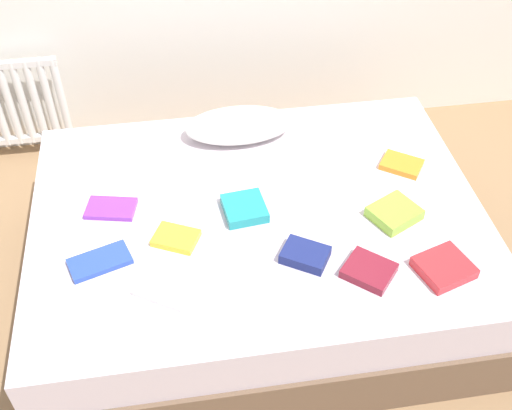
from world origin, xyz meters
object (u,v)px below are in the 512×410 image
at_px(textbook_lime, 394,213).
at_px(textbook_yellow, 176,238).
at_px(textbook_blue, 100,261).
at_px(radiator, 16,103).
at_px(textbook_orange, 402,164).
at_px(textbook_teal, 244,208).
at_px(textbook_red, 444,267).
at_px(textbook_purple, 111,208).
at_px(textbook_navy, 305,255).
at_px(textbook_white, 164,290).
at_px(pillow, 239,125).
at_px(textbook_maroon, 369,271).
at_px(bed, 258,249).

height_order(textbook_lime, textbook_yellow, textbook_lime).
distance_m(textbook_lime, textbook_blue, 1.25).
distance_m(radiator, textbook_orange, 2.17).
relative_size(textbook_yellow, textbook_orange, 0.98).
relative_size(radiator, textbook_teal, 2.99).
relative_size(textbook_red, textbook_orange, 1.09).
bearing_deg(textbook_red, textbook_teal, 130.23).
height_order(textbook_lime, textbook_teal, textbook_lime).
xyz_separation_m(textbook_teal, textbook_purple, (-0.57, 0.10, -0.01)).
bearing_deg(radiator, textbook_yellow, -57.99).
relative_size(textbook_navy, textbook_white, 0.85).
relative_size(radiator, textbook_orange, 3.01).
distance_m(pillow, textbook_lime, 0.89).
height_order(textbook_blue, textbook_maroon, textbook_maroon).
xyz_separation_m(textbook_blue, textbook_maroon, (1.05, -0.22, 0.01)).
distance_m(textbook_lime, textbook_orange, 0.35).
bearing_deg(textbook_lime, textbook_orange, 39.31).
height_order(textbook_navy, textbook_white, textbook_navy).
distance_m(textbook_navy, textbook_maroon, 0.26).
height_order(textbook_red, textbook_maroon, textbook_red).
height_order(radiator, textbook_lime, radiator).
height_order(textbook_maroon, textbook_orange, textbook_maroon).
xyz_separation_m(pillow, textbook_navy, (0.15, -0.85, -0.04)).
distance_m(bed, textbook_lime, 0.65).
bearing_deg(pillow, textbook_yellow, -118.04).
distance_m(pillow, textbook_white, 1.02).
bearing_deg(textbook_orange, textbook_lime, -78.29).
height_order(textbook_navy, textbook_teal, same).
bearing_deg(bed, textbook_maroon, -48.86).
height_order(bed, textbook_orange, textbook_orange).
height_order(textbook_lime, textbook_navy, textbook_lime).
xyz_separation_m(textbook_navy, textbook_white, (-0.57, -0.08, -0.01)).
bearing_deg(textbook_red, textbook_maroon, 155.74).
height_order(radiator, textbook_yellow, radiator).
bearing_deg(textbook_purple, textbook_navy, -15.12).
height_order(pillow, textbook_lime, pillow).
bearing_deg(textbook_yellow, textbook_lime, 25.72).
xyz_separation_m(textbook_lime, textbook_orange, (0.14, 0.32, -0.01)).
relative_size(textbook_purple, textbook_red, 1.06).
relative_size(textbook_teal, textbook_maroon, 0.99).
bearing_deg(textbook_maroon, textbook_red, 34.80).
relative_size(textbook_white, textbook_orange, 1.16).
distance_m(textbook_yellow, textbook_maroon, 0.80).
xyz_separation_m(textbook_teal, textbook_white, (-0.37, -0.39, -0.01)).
xyz_separation_m(bed, textbook_lime, (0.57, -0.14, 0.28)).
distance_m(textbook_red, textbook_orange, 0.65).
bearing_deg(pillow, textbook_purple, -144.78).
bearing_deg(pillow, textbook_maroon, -68.19).
relative_size(textbook_blue, textbook_purple, 1.14).
bearing_deg(textbook_red, textbook_orange, 68.38).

